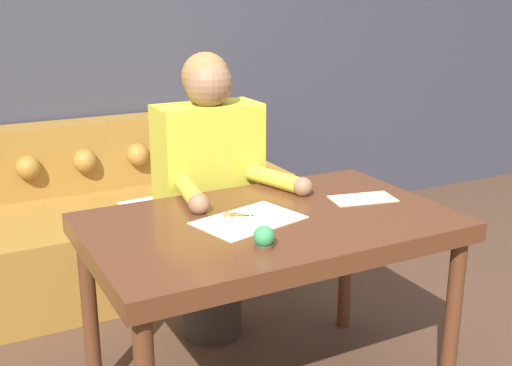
# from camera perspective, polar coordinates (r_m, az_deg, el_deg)

# --- Properties ---
(wall_back) EXTENTS (8.00, 0.06, 2.60)m
(wall_back) POSITION_cam_1_polar(r_m,az_deg,el_deg) (3.93, -13.09, 12.72)
(wall_back) COLOR #383842
(wall_back) RESTS_ON ground_plane
(dining_table) EXTENTS (1.32, 0.81, 0.76)m
(dining_table) POSITION_cam_1_polar(r_m,az_deg,el_deg) (2.35, 1.24, -4.97)
(dining_table) COLOR #562D19
(dining_table) RESTS_ON ground_plane
(couch) EXTENTS (1.92, 0.92, 0.83)m
(couch) POSITION_cam_1_polar(r_m,az_deg,el_deg) (3.64, -13.93, -3.85)
(couch) COLOR olive
(couch) RESTS_ON ground_plane
(person) EXTENTS (0.53, 0.59, 1.30)m
(person) POSITION_cam_1_polar(r_m,az_deg,el_deg) (2.84, -4.10, -1.33)
(person) COLOR #33281E
(person) RESTS_ON ground_plane
(pattern_paper_main) EXTENTS (0.42, 0.33, 0.00)m
(pattern_paper_main) POSITION_cam_1_polar(r_m,az_deg,el_deg) (2.30, -0.63, -3.33)
(pattern_paper_main) COLOR beige
(pattern_paper_main) RESTS_ON dining_table
(pattern_paper_offcut) EXTENTS (0.27, 0.18, 0.00)m
(pattern_paper_offcut) POSITION_cam_1_polar(r_m,az_deg,el_deg) (2.57, 9.46, -1.38)
(pattern_paper_offcut) COLOR beige
(pattern_paper_offcut) RESTS_ON dining_table
(scissors) EXTENTS (0.19, 0.18, 0.01)m
(scissors) POSITION_cam_1_polar(r_m,az_deg,el_deg) (2.34, -1.24, -2.92)
(scissors) COLOR silver
(scissors) RESTS_ON dining_table
(pin_cushion) EXTENTS (0.07, 0.07, 0.07)m
(pin_cushion) POSITION_cam_1_polar(r_m,az_deg,el_deg) (2.06, 0.73, -4.87)
(pin_cushion) COLOR #4C3828
(pin_cushion) RESTS_ON dining_table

